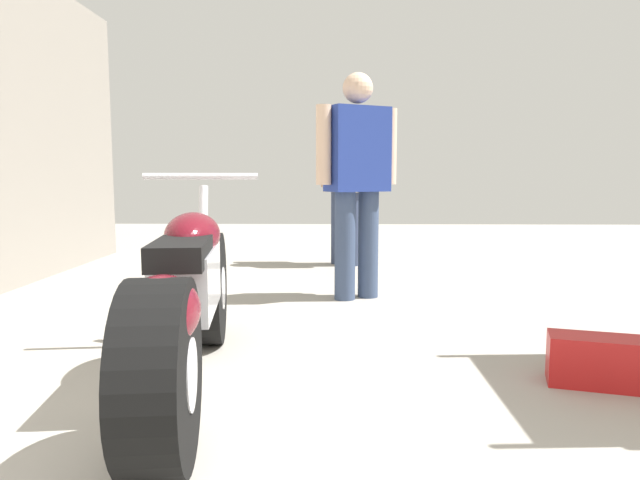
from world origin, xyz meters
TOP-DOWN VIEW (x-y plane):
  - ground_plane at (0.00, 3.25)m, footprint 15.61×15.61m
  - motorcycle_maroon_cruiser at (-0.51, 2.20)m, footprint 0.63×2.12m
  - mechanic_in_blue at (0.33, 4.22)m, footprint 0.68×0.44m
  - mechanic_with_helmet at (0.27, 5.94)m, footprint 0.57×0.50m
  - red_toolbox at (1.37, 2.33)m, footprint 0.46×0.31m

SIDE VIEW (x-z plane):
  - ground_plane at x=0.00m, z-range 0.00..0.00m
  - red_toolbox at x=1.37m, z-range 0.00..0.23m
  - motorcycle_maroon_cruiser at x=-0.51m, z-range -0.08..0.91m
  - mechanic_in_blue at x=0.33m, z-range 0.12..1.87m
  - mechanic_with_helmet at x=0.27m, z-range 0.17..1.84m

